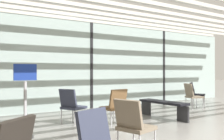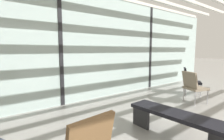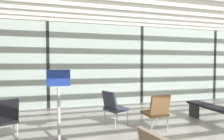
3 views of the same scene
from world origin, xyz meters
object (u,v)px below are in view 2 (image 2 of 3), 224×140
Objects in this scene: lounge_chair_1 at (190,79)px; lounge_chair_5 at (193,85)px; parked_airplane at (32,36)px; waiting_bench at (175,119)px.

lounge_chair_1 is 1.00× the size of lounge_chair_5.
parked_airplane reaches higher than waiting_bench.
parked_airplane is at bearing -3.30° from waiting_bench.
lounge_chair_1 is at bearing -38.24° from lounge_chair_5.
waiting_bench is (0.08, -8.74, -1.88)m from parked_airplane.
parked_airplane is at bearing 35.20° from lounge_chair_5.
waiting_bench is at bearing -89.45° from parked_airplane.
waiting_bench is at bearing 129.66° from lounge_chair_5.
lounge_chair_1 is 0.51× the size of waiting_bench.
waiting_bench is at bearing 171.35° from lounge_chair_1.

